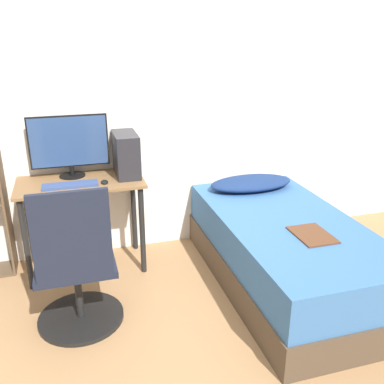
# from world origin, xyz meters

# --- Properties ---
(ground_plane) EXTENTS (14.00, 14.00, 0.00)m
(ground_plane) POSITION_xyz_m (0.00, 0.00, 0.00)
(ground_plane) COLOR #9E754C
(wall_back) EXTENTS (8.00, 0.05, 2.50)m
(wall_back) POSITION_xyz_m (0.00, 1.41, 1.25)
(wall_back) COLOR silver
(wall_back) RESTS_ON ground_plane
(desk) EXTENTS (0.97, 0.52, 0.77)m
(desk) POSITION_xyz_m (-0.30, 1.13, 0.62)
(desk) COLOR brown
(desk) RESTS_ON ground_plane
(office_chair) EXTENTS (0.58, 0.58, 1.03)m
(office_chair) POSITION_xyz_m (-0.39, 0.35, 0.39)
(office_chair) COLOR black
(office_chair) RESTS_ON ground_plane
(bed) EXTENTS (0.99, 1.90, 0.55)m
(bed) POSITION_xyz_m (1.16, 0.44, 0.27)
(bed) COLOR #4C3D2D
(bed) RESTS_ON ground_plane
(pillow) EXTENTS (0.75, 0.36, 0.11)m
(pillow) POSITION_xyz_m (1.16, 1.13, 0.60)
(pillow) COLOR navy
(pillow) RESTS_ON bed
(magazine) EXTENTS (0.24, 0.32, 0.01)m
(magazine) POSITION_xyz_m (1.19, 0.16, 0.55)
(magazine) COLOR #56331E
(magazine) RESTS_ON bed
(monitor) EXTENTS (0.61, 0.21, 0.49)m
(monitor) POSITION_xyz_m (-0.35, 1.27, 1.03)
(monitor) COLOR black
(monitor) RESTS_ON desk
(keyboard) EXTENTS (0.41, 0.13, 0.02)m
(keyboard) POSITION_xyz_m (-0.38, 1.03, 0.78)
(keyboard) COLOR #33477A
(keyboard) RESTS_ON desk
(pc_tower) EXTENTS (0.18, 0.37, 0.34)m
(pc_tower) POSITION_xyz_m (0.08, 1.18, 0.94)
(pc_tower) COLOR #232328
(pc_tower) RESTS_ON desk
(mouse) EXTENTS (0.06, 0.09, 0.02)m
(mouse) POSITION_xyz_m (-0.12, 1.03, 0.78)
(mouse) COLOR black
(mouse) RESTS_ON desk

